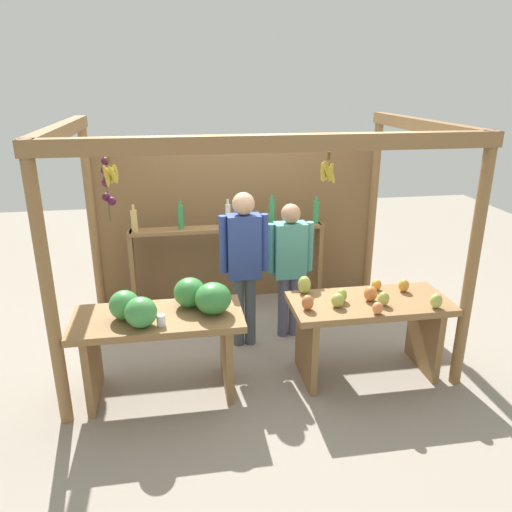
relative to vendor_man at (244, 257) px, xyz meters
The scene contains 7 objects.
ground_plane 0.97m from the vendor_man, 45.69° to the left, with size 12.00×12.00×0.00m, color gray.
market_stall 0.71m from the vendor_man, 81.20° to the left, with size 3.50×2.30×2.23m.
fruit_counter_left 1.09m from the vendor_man, 136.67° to the right, with size 1.42×0.65×1.01m.
fruit_counter_right 1.30m from the vendor_man, 35.21° to the right, with size 1.42×0.66×0.91m.
bottle_shelf_unit 0.94m from the vendor_man, 93.20° to the left, with size 2.25×0.22×1.36m.
vendor_man is the anchor object (origin of this frame).
vendor_woman 0.51m from the vendor_man, 13.64° to the left, with size 0.48×0.20×1.44m.
Camera 1 is at (-0.72, -4.63, 2.61)m, focal length 34.86 mm.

